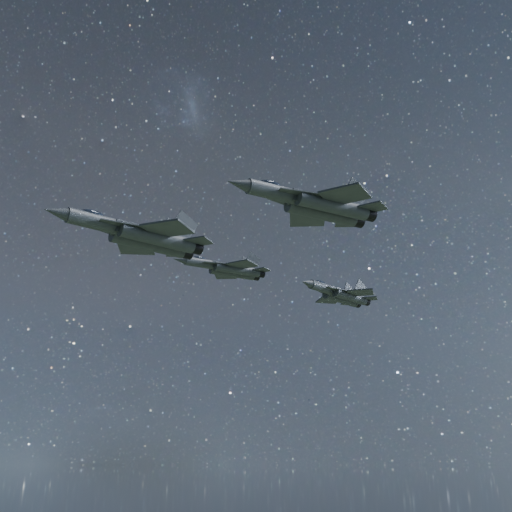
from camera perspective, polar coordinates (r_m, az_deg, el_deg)
jet_lead at (r=70.32m, az=-10.89°, el=1.95°), size 19.43×13.87×4.97m
jet_left at (r=98.99m, az=-2.72°, el=-1.20°), size 16.75×11.60×4.21m
jet_right at (r=67.07m, az=5.71°, el=4.94°), size 19.13×13.28×4.81m
jet_slot at (r=105.58m, az=8.03°, el=-3.66°), size 17.77×12.38×4.47m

